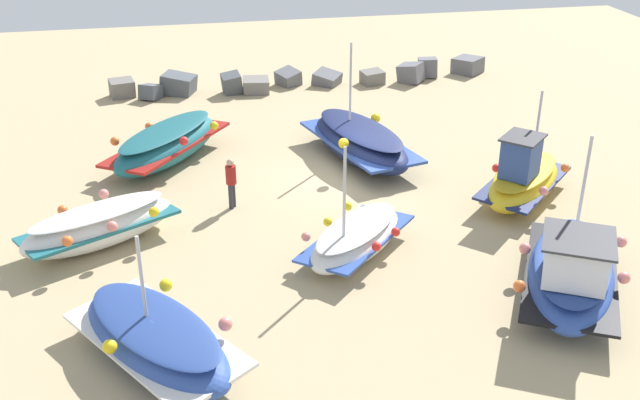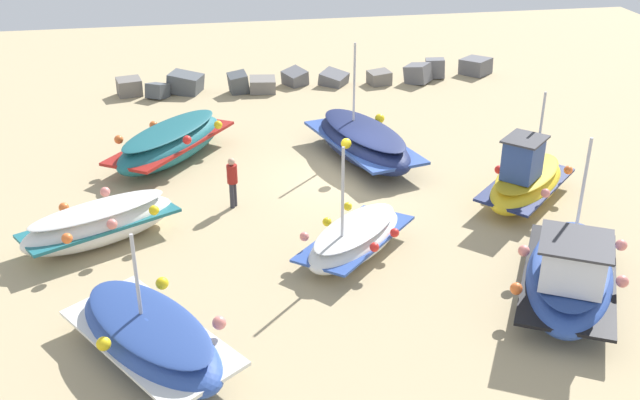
% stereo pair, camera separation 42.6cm
% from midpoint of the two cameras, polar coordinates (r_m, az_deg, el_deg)
% --- Properties ---
extents(ground_plane, '(46.62, 46.62, 0.00)m').
position_cam_midpoint_polar(ground_plane, '(24.90, 1.40, 1.78)').
color(ground_plane, tan).
extents(fishing_boat_0, '(4.31, 5.47, 3.92)m').
position_cam_midpoint_polar(fishing_boat_0, '(19.22, 18.01, -5.19)').
color(fishing_boat_0, '#2D4C9E').
rests_on(fishing_boat_0, ground_plane).
extents(fishing_boat_1, '(3.48, 5.72, 3.98)m').
position_cam_midpoint_polar(fishing_boat_1, '(26.03, 2.60, 4.48)').
color(fishing_boat_1, navy).
rests_on(fishing_boat_1, ground_plane).
extents(fishing_boat_2, '(4.69, 5.39, 1.30)m').
position_cam_midpoint_polar(fishing_boat_2, '(26.39, -12.04, 4.22)').
color(fishing_boat_2, '#1E6670').
rests_on(fishing_boat_2, ground_plane).
extents(fishing_boat_3, '(4.17, 4.14, 3.38)m').
position_cam_midpoint_polar(fishing_boat_3, '(23.83, 14.75, 1.57)').
color(fishing_boat_3, gold).
rests_on(fishing_boat_3, ground_plane).
extents(fishing_boat_4, '(4.66, 3.54, 1.23)m').
position_cam_midpoint_polar(fishing_boat_4, '(21.47, -17.03, -1.85)').
color(fishing_boat_4, white).
rests_on(fishing_boat_4, ground_plane).
extents(fishing_boat_5, '(4.20, 4.99, 3.04)m').
position_cam_midpoint_polar(fishing_boat_5, '(16.66, -13.14, -10.28)').
color(fishing_boat_5, '#2D4C9E').
rests_on(fishing_boat_5, ground_plane).
extents(fishing_boat_6, '(3.89, 3.98, 3.40)m').
position_cam_midpoint_polar(fishing_boat_6, '(20.20, 2.16, -2.89)').
color(fishing_boat_6, white).
rests_on(fishing_boat_6, ground_plane).
extents(person_walking, '(0.32, 0.32, 1.61)m').
position_cam_midpoint_polar(person_walking, '(22.63, -7.32, 1.52)').
color(person_walking, '#2D2D38').
rests_on(person_walking, ground_plane).
extents(breakwater_rocks, '(17.41, 2.43, 1.15)m').
position_cam_midpoint_polar(breakwater_rocks, '(34.05, -1.68, 9.25)').
color(breakwater_rocks, slate).
rests_on(breakwater_rocks, ground_plane).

